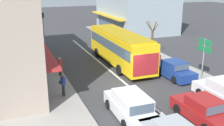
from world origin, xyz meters
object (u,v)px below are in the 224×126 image
city_bus (120,46)px  pedestrian_with_handbag_near (60,65)px  wagon_behind_bus_near (130,106)px  directional_road_sign (204,49)px  parked_hatchback_kerb_third (145,53)px  street_tree_right (152,41)px  traffic_light_downstreet (43,23)px  sedan_adjacent_lane_lead (203,110)px  pedestrian_browsing_midblock (63,83)px  parked_sedan_kerb_second (174,70)px

city_bus → pedestrian_with_handbag_near: size_ratio=6.68×
wagon_behind_bus_near → directional_road_sign: 8.87m
parked_hatchback_kerb_third → directional_road_sign: 7.60m
city_bus → pedestrian_with_handbag_near: city_bus is taller
pedestrian_with_handbag_near → city_bus: bearing=13.1°
street_tree_right → traffic_light_downstreet: bearing=134.9°
parked_hatchback_kerb_third → city_bus: bearing=-172.0°
sedan_adjacent_lane_lead → parked_hatchback_kerb_third: parked_hatchback_kerb_third is taller
pedestrian_with_handbag_near → pedestrian_browsing_midblock: bearing=-98.2°
city_bus → directional_road_sign: directional_road_sign is taller
city_bus → wagon_behind_bus_near: city_bus is taller
directional_road_sign → parked_sedan_kerb_second: bearing=133.8°
wagon_behind_bus_near → sedan_adjacent_lane_lead: bearing=-27.8°
pedestrian_with_handbag_near → pedestrian_browsing_midblock: same height
parked_sedan_kerb_second → street_tree_right: bearing=77.3°
city_bus → street_tree_right: 4.32m
city_bus → directional_road_sign: size_ratio=3.02×
pedestrian_browsing_midblock → city_bus: bearing=40.1°
city_bus → wagon_behind_bus_near: bearing=-110.0°
wagon_behind_bus_near → pedestrian_with_handbag_near: (-2.53, 8.56, 0.32)m
traffic_light_downstreet → pedestrian_browsing_midblock: traffic_light_downstreet is taller
pedestrian_with_handbag_near → pedestrian_browsing_midblock: (-0.62, -4.27, 0.00)m
wagon_behind_bus_near → traffic_light_downstreet: size_ratio=1.08×
city_bus → traffic_light_downstreet: traffic_light_downstreet is taller
city_bus → parked_hatchback_kerb_third: bearing=8.0°
parked_hatchback_kerb_third → directional_road_sign: size_ratio=1.04×
parked_sedan_kerb_second → pedestrian_browsing_midblock: bearing=-176.6°
sedan_adjacent_lane_lead → wagon_behind_bus_near: wagon_behind_bus_near is taller
parked_hatchback_kerb_third → street_tree_right: 1.66m
street_tree_right → parked_sedan_kerb_second: bearing=-102.7°
wagon_behind_bus_near → parked_hatchback_kerb_third: 12.44m
pedestrian_with_handbag_near → directional_road_sign: bearing=-26.9°
directional_road_sign → pedestrian_browsing_midblock: 11.35m
wagon_behind_bus_near → directional_road_sign: bearing=21.8°
sedan_adjacent_lane_lead → pedestrian_with_handbag_near: 12.30m
sedan_adjacent_lane_lead → parked_sedan_kerb_second: 7.36m
city_bus → pedestrian_browsing_midblock: city_bus is taller
sedan_adjacent_lane_lead → pedestrian_with_handbag_near: pedestrian_with_handbag_near is taller
parked_sedan_kerb_second → pedestrian_with_handbag_near: bearing=157.6°
sedan_adjacent_lane_lead → directional_road_sign: size_ratio=1.17×
wagon_behind_bus_near → parked_sedan_kerb_second: size_ratio=1.07×
traffic_light_downstreet → street_tree_right: (9.93, -9.96, -0.99)m
sedan_adjacent_lane_lead → directional_road_sign: directional_road_sign is taller
parked_sedan_kerb_second → pedestrian_with_handbag_near: size_ratio=2.62×
traffic_light_downstreet → pedestrian_with_handbag_near: bearing=-92.0°
parked_sedan_kerb_second → directional_road_sign: bearing=-46.2°
wagon_behind_bus_near → pedestrian_with_handbag_near: 8.93m
street_tree_right → sedan_adjacent_lane_lead: bearing=-107.4°
parked_hatchback_kerb_third → directional_road_sign: (1.26, -7.22, 1.99)m
city_bus → traffic_light_downstreet: bearing=117.6°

